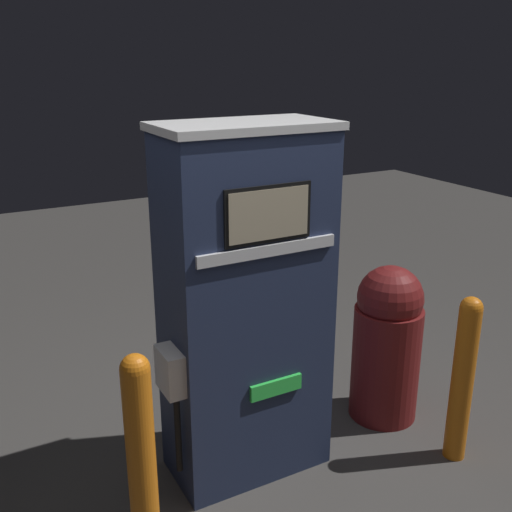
{
  "coord_description": "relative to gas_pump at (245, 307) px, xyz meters",
  "views": [
    {
      "loc": [
        -1.34,
        -2.34,
        2.22
      ],
      "look_at": [
        0.0,
        0.11,
        1.28
      ],
      "focal_mm": 42.0,
      "sensor_mm": 36.0,
      "label": 1
    }
  ],
  "objects": [
    {
      "name": "safety_bollard",
      "position": [
        -0.72,
        -0.36,
        -0.42
      ],
      "size": [
        0.13,
        0.13,
        1.04
      ],
      "color": "orange",
      "rests_on": "ground_plane"
    },
    {
      "name": "trash_bin",
      "position": [
        1.01,
        0.01,
        -0.45
      ],
      "size": [
        0.43,
        0.43,
        1.02
      ],
      "color": "maroon",
      "rests_on": "ground_plane"
    },
    {
      "name": "safety_bollard_far",
      "position": [
        1.09,
        -0.53,
        -0.44
      ],
      "size": [
        0.12,
        0.12,
        1.0
      ],
      "color": "orange",
      "rests_on": "ground_plane"
    },
    {
      "name": "ground_plane",
      "position": [
        0.0,
        -0.23,
        -0.97
      ],
      "size": [
        14.0,
        14.0,
        0.0
      ],
      "primitive_type": "plane",
      "color": "#423F3D"
    },
    {
      "name": "gas_pump",
      "position": [
        0.0,
        0.0,
        0.0
      ],
      "size": [
        0.95,
        0.49,
        1.93
      ],
      "color": "#232D4C",
      "rests_on": "ground_plane"
    }
  ]
}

